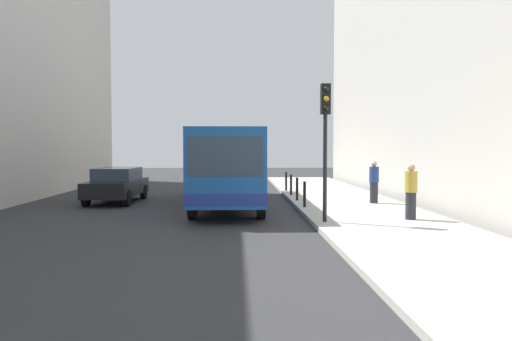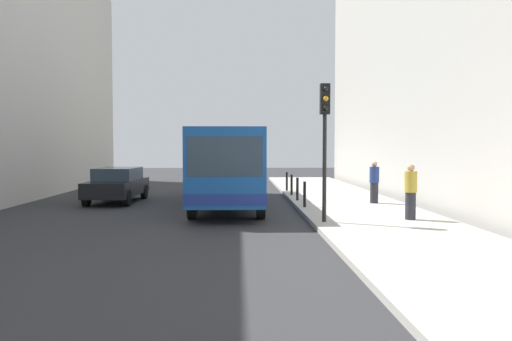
{
  "view_description": "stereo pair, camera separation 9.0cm",
  "coord_description": "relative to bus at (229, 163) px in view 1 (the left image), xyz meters",
  "views": [
    {
      "loc": [
        0.91,
        -16.78,
        2.4
      ],
      "look_at": [
        1.64,
        1.82,
        1.52
      ],
      "focal_mm": 35.61,
      "sensor_mm": 36.0,
      "label": 1
    },
    {
      "loc": [
        1.0,
        -16.79,
        2.4
      ],
      "look_at": [
        1.64,
        1.82,
        1.52
      ],
      "focal_mm": 35.61,
      "sensor_mm": 36.0,
      "label": 2
    }
  ],
  "objects": [
    {
      "name": "bollard_near",
      "position": [
        2.83,
        -2.02,
        -1.1
      ],
      "size": [
        0.11,
        0.11,
        0.95
      ],
      "primitive_type": "cylinder",
      "color": "black",
      "rests_on": "sidewalk"
    },
    {
      "name": "car_beside_bus",
      "position": [
        -4.85,
        1.26,
        -0.94
      ],
      "size": [
        2.01,
        4.47,
        1.48
      ],
      "rotation": [
        0.0,
        0.0,
        3.1
      ],
      "color": "black",
      "rests_on": "ground"
    },
    {
      "name": "bus",
      "position": [
        0.0,
        0.0,
        0.0
      ],
      "size": [
        2.6,
        11.04,
        3.0
      ],
      "rotation": [
        0.0,
        0.0,
        3.13
      ],
      "color": "#19519E",
      "rests_on": "ground"
    },
    {
      "name": "ground_plane",
      "position": [
        -0.62,
        -3.93,
        -1.73
      ],
      "size": [
        80.0,
        80.0,
        0.0
      ],
      "primitive_type": "plane",
      "color": "#2D2D30"
    },
    {
      "name": "bollard_far",
      "position": [
        2.83,
        2.61,
        -1.1
      ],
      "size": [
        0.11,
        0.11,
        0.95
      ],
      "primitive_type": "cylinder",
      "color": "black",
      "rests_on": "sidewalk"
    },
    {
      "name": "bollard_mid",
      "position": [
        2.83,
        0.29,
        -1.1
      ],
      "size": [
        0.11,
        0.11,
        0.95
      ],
      "primitive_type": "cylinder",
      "color": "black",
      "rests_on": "sidewalk"
    },
    {
      "name": "pedestrian_near_signal",
      "position": [
        5.66,
        -5.36,
        -0.72
      ],
      "size": [
        0.38,
        0.38,
        1.72
      ],
      "rotation": [
        0.0,
        0.0,
        0.2
      ],
      "color": "#26262D",
      "rests_on": "sidewalk"
    },
    {
      "name": "building_right",
      "position": [
        10.88,
        0.07,
        5.0
      ],
      "size": [
        7.0,
        32.0,
        13.45
      ],
      "primitive_type": "cube",
      "color": "#BCB7AD",
      "rests_on": "ground"
    },
    {
      "name": "pedestrian_mid_sidewalk",
      "position": [
        5.76,
        -0.82,
        -0.74
      ],
      "size": [
        0.38,
        0.38,
        1.67
      ],
      "rotation": [
        0.0,
        0.0,
        2.17
      ],
      "color": "#26262D",
      "rests_on": "sidewalk"
    },
    {
      "name": "sidewalk",
      "position": [
        4.78,
        -3.93,
        -1.65
      ],
      "size": [
        4.4,
        40.0,
        0.15
      ],
      "primitive_type": "cube",
      "color": "#ADA89E",
      "rests_on": "ground"
    },
    {
      "name": "traffic_light",
      "position": [
        2.93,
        -5.76,
        1.28
      ],
      "size": [
        0.28,
        0.33,
        4.1
      ],
      "color": "black",
      "rests_on": "sidewalk"
    },
    {
      "name": "bollard_farthest",
      "position": [
        2.83,
        4.93,
        -1.1
      ],
      "size": [
        0.11,
        0.11,
        0.95
      ],
      "primitive_type": "cylinder",
      "color": "black",
      "rests_on": "sidewalk"
    }
  ]
}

